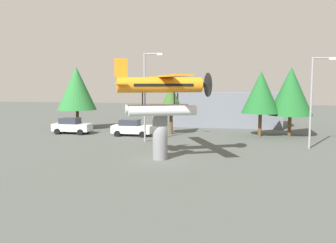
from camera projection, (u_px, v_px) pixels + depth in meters
ground_plane at (160, 159)px, 26.53m from camera, size 140.00×140.00×0.00m
display_pedestal at (160, 137)px, 26.35m from camera, size 1.10×1.10×3.31m
floatplane_monument at (162, 92)px, 26.02m from camera, size 7.16×9.94×4.00m
car_near_silver at (72, 126)px, 39.74m from camera, size 4.20×2.02×1.76m
car_mid_white at (132, 128)px, 38.12m from camera, size 4.20×2.02×1.76m
streetlight_primary at (147, 91)px, 33.85m from camera, size 1.84×0.28×8.41m
streetlight_secondary at (314, 96)px, 30.37m from camera, size 1.84×0.28×7.77m
storefront_building at (226, 109)px, 46.98m from camera, size 13.76×5.79×4.36m
tree_west at (77, 88)px, 43.14m from camera, size 4.65×4.65×7.54m
tree_east at (171, 99)px, 39.18m from camera, size 2.74×2.74×5.44m
tree_center_back at (261, 92)px, 37.36m from camera, size 3.95×3.95×6.85m
tree_far_east at (291, 91)px, 37.42m from camera, size 4.53×4.53×7.26m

